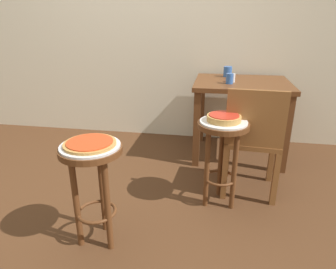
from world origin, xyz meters
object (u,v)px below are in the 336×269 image
stool_foreground (93,174)px  serving_plate_foreground (90,146)px  wooden_chair (253,138)px  serving_plate_middle (224,122)px  dining_table (241,94)px  cup_far_edge (228,72)px  condiment_shaker (233,78)px  pizza_middle (224,118)px  stool_middle (222,146)px  cup_near_edge (230,79)px  pizza_foreground (90,143)px

stool_foreground → serving_plate_foreground: serving_plate_foreground is taller
wooden_chair → serving_plate_middle: bearing=-142.5°
dining_table → wooden_chair: bearing=-85.6°
serving_plate_foreground → cup_far_edge: 1.83m
serving_plate_foreground → condiment_shaker: size_ratio=4.18×
cup_far_edge → pizza_middle: bearing=-91.5°
stool_middle → dining_table: size_ratio=0.72×
pizza_middle → cup_near_edge: cup_near_edge is taller
serving_plate_foreground → wooden_chair: (0.94, 0.71, -0.17)m
serving_plate_foreground → cup_near_edge: bearing=59.8°
serving_plate_foreground → cup_far_edge: cup_far_edge is taller
serving_plate_foreground → pizza_foreground: bearing=0.0°
wooden_chair → stool_middle: bearing=-142.5°
pizza_foreground → cup_near_edge: size_ratio=3.16×
serving_plate_middle → dining_table: dining_table is taller
cup_far_edge → condiment_shaker: size_ratio=1.27×
serving_plate_middle → cup_far_edge: 1.13m
stool_foreground → stool_middle: size_ratio=1.00×
cup_near_edge → pizza_middle: bearing=-93.1°
stool_foreground → serving_plate_foreground: 0.18m
stool_middle → cup_far_edge: size_ratio=6.24×
stool_foreground → serving_plate_middle: serving_plate_middle is taller
stool_foreground → condiment_shaker: (0.80, 1.38, 0.32)m
pizza_foreground → stool_middle: size_ratio=0.46×
stool_middle → condiment_shaker: condiment_shaker is taller
cup_near_edge → cup_far_edge: bearing=92.1°
cup_near_edge → cup_far_edge: (-0.01, 0.35, 0.01)m
pizza_middle → stool_middle: bearing=-153.4°
serving_plate_middle → condiment_shaker: condiment_shaker is taller
pizza_foreground → cup_near_edge: 1.53m
cup_near_edge → cup_far_edge: size_ratio=0.90×
stool_foreground → stool_middle: (0.72, 0.54, 0.00)m
wooden_chair → stool_foreground: bearing=-143.0°
stool_foreground → stool_middle: bearing=36.9°
pizza_middle → wooden_chair: 0.34m
serving_plate_middle → pizza_middle: 0.03m
stool_middle → cup_near_edge: cup_near_edge is taller
serving_plate_foreground → serving_plate_middle: size_ratio=1.03×
condiment_shaker → pizza_middle: bearing=-95.0°
stool_middle → wooden_chair: 0.28m
stool_foreground → pizza_foreground: 0.19m
pizza_middle → dining_table: size_ratio=0.26×
serving_plate_foreground → cup_near_edge: cup_near_edge is taller
serving_plate_middle → cup_far_edge: size_ratio=3.20×
stool_foreground → cup_far_edge: 1.86m
serving_plate_middle → pizza_middle: (0.00, 0.00, 0.03)m
dining_table → cup_near_edge: (-0.12, -0.13, 0.17)m
stool_middle → condiment_shaker: size_ratio=7.94×
stool_foreground → wooden_chair: bearing=37.0°
stool_middle → condiment_shaker: (0.07, 0.84, 0.32)m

